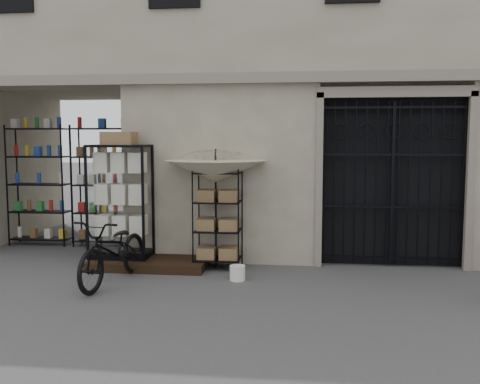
# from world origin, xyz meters

# --- Properties ---
(ground) EXTENTS (80.00, 80.00, 0.00)m
(ground) POSITION_xyz_m (0.00, 0.00, 0.00)
(ground) COLOR #252528
(ground) RESTS_ON ground
(main_building) EXTENTS (14.00, 4.00, 9.00)m
(main_building) POSITION_xyz_m (0.00, 4.00, 4.50)
(main_building) COLOR #A09883
(main_building) RESTS_ON ground
(shop_recess) EXTENTS (3.00, 1.70, 3.00)m
(shop_recess) POSITION_xyz_m (-4.50, 2.80, 1.50)
(shop_recess) COLOR black
(shop_recess) RESTS_ON ground
(shop_shelving) EXTENTS (2.70, 0.50, 2.50)m
(shop_shelving) POSITION_xyz_m (-4.55, 3.30, 1.25)
(shop_shelving) COLOR black
(shop_shelving) RESTS_ON ground
(iron_gate) EXTENTS (2.50, 0.21, 3.00)m
(iron_gate) POSITION_xyz_m (1.75, 2.28, 1.50)
(iron_gate) COLOR black
(iron_gate) RESTS_ON ground
(step_platform) EXTENTS (2.00, 0.90, 0.15)m
(step_platform) POSITION_xyz_m (-2.40, 1.55, 0.07)
(step_platform) COLOR black
(step_platform) RESTS_ON ground
(display_cabinet) EXTENTS (1.07, 0.76, 2.13)m
(display_cabinet) POSITION_xyz_m (-2.92, 1.65, 1.03)
(display_cabinet) COLOR black
(display_cabinet) RESTS_ON step_platform
(wire_rack) EXTENTS (0.83, 0.64, 1.75)m
(wire_rack) POSITION_xyz_m (-1.21, 1.66, 0.86)
(wire_rack) COLOR black
(wire_rack) RESTS_ON ground
(market_umbrella) EXTENTS (1.88, 1.90, 2.46)m
(market_umbrella) POSITION_xyz_m (-1.26, 1.74, 1.77)
(market_umbrella) COLOR black
(market_umbrella) RESTS_ON ground
(white_bucket) EXTENTS (0.26, 0.26, 0.24)m
(white_bucket) POSITION_xyz_m (-0.78, 0.92, 0.12)
(white_bucket) COLOR silver
(white_bucket) RESTS_ON ground
(bicycle) EXTENTS (0.84, 1.13, 1.96)m
(bicycle) POSITION_xyz_m (-2.64, 0.53, 0.00)
(bicycle) COLOR black
(bicycle) RESTS_ON ground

